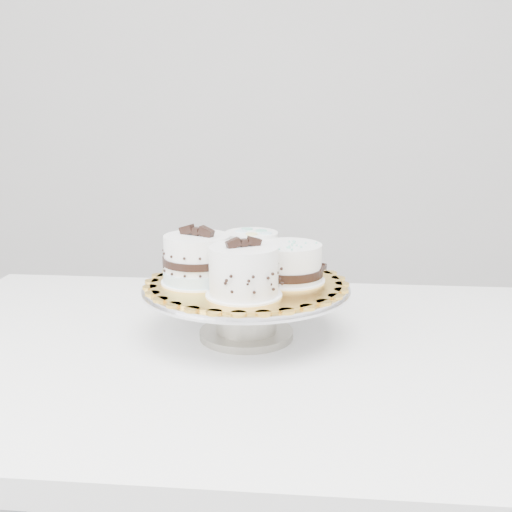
# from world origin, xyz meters

# --- Properties ---
(wall_back) EXTENTS (3.50, 0.02, 2.80)m
(wall_back) POSITION_xyz_m (0.00, 1.75, 1.40)
(wall_back) COLOR #B5B3B0
(wall_back) RESTS_ON floor
(table) EXTENTS (1.19, 0.82, 0.75)m
(table) POSITION_xyz_m (0.00, 0.27, 0.67)
(table) COLOR white
(table) RESTS_ON floor
(cake_stand) EXTENTS (0.34, 0.34, 0.09)m
(cake_stand) POSITION_xyz_m (0.01, 0.32, 0.81)
(cake_stand) COLOR gray
(cake_stand) RESTS_ON table
(cake_board) EXTENTS (0.41, 0.41, 0.00)m
(cake_board) POSITION_xyz_m (0.01, 0.32, 0.84)
(cake_board) COLOR gold
(cake_board) RESTS_ON cake_stand
(cake_swirl) EXTENTS (0.14, 0.14, 0.09)m
(cake_swirl) POSITION_xyz_m (0.01, 0.24, 0.88)
(cake_swirl) COLOR white
(cake_swirl) RESTS_ON cake_board
(cake_banded) EXTENTS (0.14, 0.14, 0.10)m
(cake_banded) POSITION_xyz_m (-0.07, 0.31, 0.88)
(cake_banded) COLOR white
(cake_banded) RESTS_ON cake_board
(cake_dots) EXTENTS (0.11, 0.11, 0.07)m
(cake_dots) POSITION_xyz_m (0.01, 0.39, 0.88)
(cake_dots) COLOR white
(cake_dots) RESTS_ON cake_board
(cake_ribbon) EXTENTS (0.13, 0.13, 0.07)m
(cake_ribbon) POSITION_xyz_m (0.08, 0.33, 0.88)
(cake_ribbon) COLOR white
(cake_ribbon) RESTS_ON cake_board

